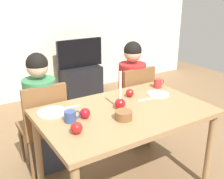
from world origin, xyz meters
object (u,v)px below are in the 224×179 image
at_px(dining_table, 125,119).
at_px(candle_centerpiece, 120,101).
at_px(plate_left, 52,112).
at_px(apple_by_left_plate, 130,93).
at_px(person_right_child, 132,94).
at_px(apple_by_right_mug, 77,128).
at_px(mug_left, 70,116).
at_px(bowl_walnuts, 124,115).
at_px(chair_left, 44,122).
at_px(tv_stand, 81,81).
at_px(person_left_child, 42,116).
at_px(apple_near_candle, 85,113).
at_px(plate_right, 158,94).
at_px(mug_right, 158,83).
at_px(tv, 80,53).
at_px(chair_right, 133,100).

xyz_separation_m(dining_table, candle_centerpiece, (-0.02, 0.05, 0.15)).
relative_size(plate_left, apple_by_left_plate, 3.20).
bearing_deg(person_right_child, apple_by_right_mug, -143.18).
relative_size(mug_left, bowl_walnuts, 0.97).
height_order(chair_left, apple_by_left_plate, chair_left).
distance_m(person_right_child, apple_by_left_plate, 0.57).
bearing_deg(tv_stand, person_left_child, -126.06).
height_order(plate_left, mug_left, mug_left).
distance_m(chair_left, apple_near_candle, 0.65).
xyz_separation_m(mug_left, apple_by_left_plate, (0.67, 0.18, -0.01)).
bearing_deg(apple_by_left_plate, bowl_walnuts, -131.38).
height_order(tv_stand, bowl_walnuts, bowl_walnuts).
bearing_deg(apple_by_right_mug, person_left_child, 90.06).
distance_m(dining_table, plate_right, 0.49).
distance_m(tv_stand, mug_left, 2.60).
relative_size(candle_centerpiece, bowl_walnuts, 2.40).
xyz_separation_m(person_left_child, mug_left, (0.04, -0.59, 0.22)).
bearing_deg(dining_table, mug_left, 173.92).
bearing_deg(dining_table, tv_stand, 72.96).
height_order(person_left_child, bowl_walnuts, person_left_child).
relative_size(person_right_child, plate_left, 4.92).
relative_size(mug_left, mug_right, 1.07).
distance_m(tv, mug_right, 2.03).
bearing_deg(apple_by_left_plate, tv, 76.56).
xyz_separation_m(person_left_child, tv_stand, (1.21, 1.66, -0.33)).
height_order(dining_table, chair_left, chair_left).
height_order(tv, bowl_walnuts, tv).
relative_size(candle_centerpiece, apple_by_left_plate, 4.35).
distance_m(tv, mug_left, 2.54).
height_order(chair_right, apple_by_left_plate, chair_right).
bearing_deg(bowl_walnuts, apple_near_candle, 144.03).
distance_m(person_right_child, plate_left, 1.15).
bearing_deg(tv, apple_by_right_mug, -116.32).
distance_m(chair_left, tv_stand, 2.10).
distance_m(chair_left, chair_right, 1.04).
bearing_deg(person_right_child, apple_by_left_plate, -128.52).
xyz_separation_m(apple_near_candle, apple_by_right_mug, (-0.16, -0.18, 0.00)).
xyz_separation_m(person_right_child, candle_centerpiece, (-0.56, -0.59, 0.25)).
bearing_deg(chair_left, plate_left, -94.21).
bearing_deg(dining_table, plate_left, 152.82).
distance_m(mug_left, apple_by_left_plate, 0.70).
height_order(plate_right, mug_left, mug_left).
bearing_deg(mug_left, candle_centerpiece, -0.19).
distance_m(plate_left, plate_right, 1.01).
relative_size(dining_table, chair_left, 1.56).
xyz_separation_m(person_right_child, apple_near_candle, (-0.88, -0.60, 0.22)).
height_order(plate_left, mug_right, mug_right).
bearing_deg(chair_right, plate_left, -162.52).
bearing_deg(apple_near_candle, person_left_child, 104.96).
height_order(mug_right, apple_near_candle, mug_right).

